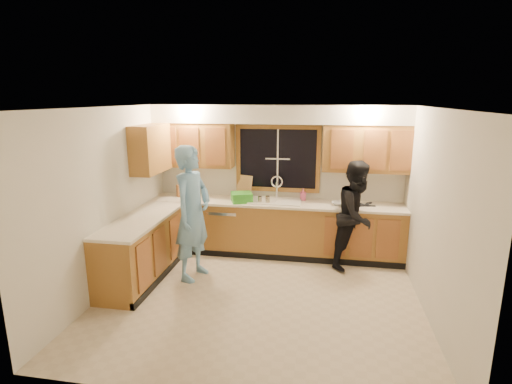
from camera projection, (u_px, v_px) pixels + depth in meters
The scene contains 26 objects.
floor at pixel (259, 298), 5.34m from camera, with size 4.20×4.20×0.00m, color beige.
ceiling at pixel (259, 108), 4.76m from camera, with size 4.20×4.20×0.00m, color white.
wall_back at pixel (278, 179), 6.87m from camera, with size 4.20×4.20×0.00m, color silver.
wall_left at pixel (107, 201), 5.40m from camera, with size 3.80×3.80×0.00m, color silver.
wall_right at pixel (435, 217), 4.69m from camera, with size 3.80×3.80×0.00m, color silver.
base_cabinets_back at pixel (275, 229), 6.77m from camera, with size 4.20×0.60×0.88m, color #A46F2F.
base_cabinets_left at pixel (143, 249), 5.87m from camera, with size 0.60×1.90×0.88m, color #A46F2F.
countertop_back at pixel (275, 203), 6.65m from camera, with size 4.20×0.63×0.04m, color #F5E8CE.
countertop_left at pixel (142, 219), 5.76m from camera, with size 0.63×1.90×0.04m, color #F5E8CE.
upper_cabinets_left at pixel (194, 145), 6.81m from camera, with size 1.35×0.33×0.75m, color #A46F2F.
upper_cabinets_right at pixel (366, 149), 6.33m from camera, with size 1.35×0.33×0.75m, color #A46F2F.
upper_cabinets_return at pixel (151, 149), 6.31m from camera, with size 0.33×0.90×0.75m, color #A46F2F.
soffit at pixel (277, 114), 6.44m from camera, with size 4.20×0.35×0.30m, color white.
window_frame at pixel (278, 159), 6.78m from camera, with size 1.44×0.03×1.14m.
sink at pixel (275, 205), 6.67m from camera, with size 0.86×0.52×0.57m.
dishwasher at pixel (226, 228), 6.91m from camera, with size 0.60×0.56×0.82m, color white.
stove at pixel (124, 264), 5.32m from camera, with size 0.58×0.75×0.90m, color white.
man at pixel (193, 213), 5.77m from camera, with size 0.72×0.47×1.97m, color #71A9D5.
woman at pixel (357, 215), 6.15m from camera, with size 0.82×0.64×1.70m, color black.
knife_block at pixel (180, 191), 6.98m from camera, with size 0.11×0.10×0.21m, color #A05D2C.
cutting_board at pixel (244, 186), 6.92m from camera, with size 0.29×0.02×0.39m, color tan.
dish_crate at pixel (242, 197), 6.63m from camera, with size 0.33×0.31×0.15m, color green.
soap_bottle at pixel (303, 194), 6.74m from camera, with size 0.09×0.09×0.21m, color #D85282.
bowl at pixel (339, 204), 6.44m from camera, with size 0.22×0.22×0.05m, color silver.
can_left at pixel (260, 200), 6.54m from camera, with size 0.06×0.06×0.12m, color #B9AB8E.
can_right at pixel (268, 200), 6.50m from camera, with size 0.07×0.07×0.13m, color #B9AB8E.
Camera 1 is at (0.80, -4.79, 2.62)m, focal length 28.00 mm.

